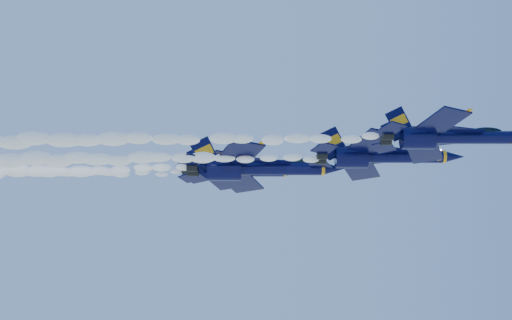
{
  "coord_description": "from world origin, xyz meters",
  "views": [
    {
      "loc": [
        -5.41,
        -70.98,
        120.62
      ],
      "look_at": [
        -5.12,
        -0.49,
        153.12
      ],
      "focal_mm": 45.0,
      "sensor_mm": 36.0,
      "label": 1
    }
  ],
  "objects_px": {
    "jet_third": "(256,168)",
    "jet_fourth": "(234,171)",
    "jet_second": "(381,156)",
    "jet_lead": "(448,137)"
  },
  "relations": [
    {
      "from": "jet_fourth",
      "to": "jet_lead",
      "type": "bearing_deg",
      "value": -50.88
    },
    {
      "from": "jet_third",
      "to": "jet_fourth",
      "type": "bearing_deg",
      "value": 107.31
    },
    {
      "from": "jet_lead",
      "to": "jet_third",
      "type": "height_order",
      "value": "jet_third"
    },
    {
      "from": "jet_second",
      "to": "jet_fourth",
      "type": "distance_m",
      "value": 22.79
    },
    {
      "from": "jet_third",
      "to": "jet_fourth",
      "type": "relative_size",
      "value": 1.17
    },
    {
      "from": "jet_lead",
      "to": "jet_fourth",
      "type": "height_order",
      "value": "jet_fourth"
    },
    {
      "from": "jet_lead",
      "to": "jet_fourth",
      "type": "bearing_deg",
      "value": 129.12
    },
    {
      "from": "jet_second",
      "to": "jet_third",
      "type": "distance_m",
      "value": 15.43
    },
    {
      "from": "jet_fourth",
      "to": "jet_second",
      "type": "bearing_deg",
      "value": -36.69
    },
    {
      "from": "jet_lead",
      "to": "jet_fourth",
      "type": "distance_m",
      "value": 35.55
    }
  ]
}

